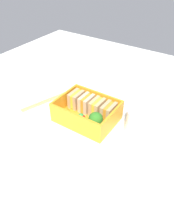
{
  "coord_description": "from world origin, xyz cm",
  "views": [
    {
      "loc": [
        27.65,
        -41.32,
        41.66
      ],
      "look_at": [
        0.0,
        0.0,
        2.7
      ],
      "focal_mm": 35.0,
      "sensor_mm": 36.0,
      "label": 1
    }
  ],
  "objects_px": {
    "sandwich_center": "(97,107)",
    "chopstick_pair": "(48,100)",
    "sandwich_center_left": "(86,103)",
    "carrot_stick_far_left": "(69,113)",
    "sandwich_left": "(76,99)",
    "drinking_glass": "(138,122)",
    "broccoli_floret": "(96,119)",
    "sandwich_center_right": "(108,112)",
    "strawberry_far_left": "(80,118)"
  },
  "relations": [
    {
      "from": "chopstick_pair",
      "to": "strawberry_far_left",
      "type": "bearing_deg",
      "value": -13.44
    },
    {
      "from": "sandwich_left",
      "to": "sandwich_center_left",
      "type": "xyz_separation_m",
      "value": [
        0.04,
        0.0,
        0.0
      ]
    },
    {
      "from": "sandwich_center_right",
      "to": "chopstick_pair",
      "type": "xyz_separation_m",
      "value": [
        -0.22,
        -0.02,
        -0.03
      ]
    },
    {
      "from": "sandwich_center_left",
      "to": "sandwich_center",
      "type": "xyz_separation_m",
      "value": [
        0.04,
        0.0,
        0.0
      ]
    },
    {
      "from": "sandwich_center",
      "to": "sandwich_center_right",
      "type": "bearing_deg",
      "value": 0.0
    },
    {
      "from": "sandwich_center_right",
      "to": "strawberry_far_left",
      "type": "bearing_deg",
      "value": -136.21
    },
    {
      "from": "sandwich_center",
      "to": "chopstick_pair",
      "type": "distance_m",
      "value": 0.18
    },
    {
      "from": "sandwich_center_right",
      "to": "carrot_stick_far_left",
      "type": "xyz_separation_m",
      "value": [
        -0.1,
        -0.05,
        -0.02
      ]
    },
    {
      "from": "sandwich_left",
      "to": "drinking_glass",
      "type": "xyz_separation_m",
      "value": [
        0.2,
        0.0,
        0.0
      ]
    },
    {
      "from": "sandwich_center_right",
      "to": "chopstick_pair",
      "type": "distance_m",
      "value": 0.22
    },
    {
      "from": "sandwich_center",
      "to": "drinking_glass",
      "type": "bearing_deg",
      "value": 2.05
    },
    {
      "from": "sandwich_left",
      "to": "sandwich_center",
      "type": "bearing_deg",
      "value": 0.0
    },
    {
      "from": "chopstick_pair",
      "to": "sandwich_center_left",
      "type": "bearing_deg",
      "value": 7.13
    },
    {
      "from": "sandwich_center_left",
      "to": "broccoli_floret",
      "type": "distance_m",
      "value": 0.09
    },
    {
      "from": "sandwich_center_left",
      "to": "chopstick_pair",
      "type": "xyz_separation_m",
      "value": [
        -0.14,
        -0.02,
        -0.03
      ]
    },
    {
      "from": "sandwich_center",
      "to": "carrot_stick_far_left",
      "type": "height_order",
      "value": "sandwich_center"
    },
    {
      "from": "sandwich_left",
      "to": "chopstick_pair",
      "type": "bearing_deg",
      "value": -170.35
    },
    {
      "from": "carrot_stick_far_left",
      "to": "drinking_glass",
      "type": "bearing_deg",
      "value": 16.14
    },
    {
      "from": "sandwich_center_left",
      "to": "carrot_stick_far_left",
      "type": "relative_size",
      "value": 1.25
    },
    {
      "from": "sandwich_left",
      "to": "strawberry_far_left",
      "type": "relative_size",
      "value": 1.59
    },
    {
      "from": "carrot_stick_far_left",
      "to": "drinking_glass",
      "type": "relative_size",
      "value": 0.54
    },
    {
      "from": "broccoli_floret",
      "to": "chopstick_pair",
      "type": "height_order",
      "value": "broccoli_floret"
    },
    {
      "from": "sandwich_center_left",
      "to": "strawberry_far_left",
      "type": "xyz_separation_m",
      "value": [
        0.02,
        -0.06,
        -0.01
      ]
    },
    {
      "from": "sandwich_center",
      "to": "broccoli_floret",
      "type": "relative_size",
      "value": 0.97
    },
    {
      "from": "drinking_glass",
      "to": "carrot_stick_far_left",
      "type": "bearing_deg",
      "value": -163.86
    },
    {
      "from": "sandwich_center_left",
      "to": "carrot_stick_far_left",
      "type": "bearing_deg",
      "value": -118.28
    },
    {
      "from": "strawberry_far_left",
      "to": "chopstick_pair",
      "type": "height_order",
      "value": "strawberry_far_left"
    },
    {
      "from": "sandwich_left",
      "to": "sandwich_center",
      "type": "xyz_separation_m",
      "value": [
        0.08,
        0.0,
        0.0
      ]
    },
    {
      "from": "carrot_stick_far_left",
      "to": "sandwich_left",
      "type": "bearing_deg",
      "value": 101.41
    },
    {
      "from": "sandwich_center_left",
      "to": "sandwich_center",
      "type": "bearing_deg",
      "value": 0.0
    },
    {
      "from": "sandwich_center_left",
      "to": "strawberry_far_left",
      "type": "height_order",
      "value": "sandwich_center_left"
    },
    {
      "from": "chopstick_pair",
      "to": "broccoli_floret",
      "type": "bearing_deg",
      "value": -10.23
    },
    {
      "from": "sandwich_left",
      "to": "broccoli_floret",
      "type": "height_order",
      "value": "broccoli_floret"
    },
    {
      "from": "drinking_glass",
      "to": "sandwich_center",
      "type": "bearing_deg",
      "value": -177.95
    },
    {
      "from": "sandwich_left",
      "to": "strawberry_far_left",
      "type": "bearing_deg",
      "value": -45.73
    },
    {
      "from": "sandwich_center",
      "to": "sandwich_center_right",
      "type": "height_order",
      "value": "same"
    },
    {
      "from": "sandwich_center_left",
      "to": "chopstick_pair",
      "type": "relative_size",
      "value": 0.27
    },
    {
      "from": "sandwich_center_right",
      "to": "drinking_glass",
      "type": "distance_m",
      "value": 0.09
    },
    {
      "from": "carrot_stick_far_left",
      "to": "drinking_glass",
      "type": "height_order",
      "value": "drinking_glass"
    },
    {
      "from": "sandwich_center",
      "to": "sandwich_center_right",
      "type": "xyz_separation_m",
      "value": [
        0.04,
        0.0,
        0.0
      ]
    },
    {
      "from": "sandwich_center",
      "to": "carrot_stick_far_left",
      "type": "relative_size",
      "value": 1.25
    },
    {
      "from": "strawberry_far_left",
      "to": "drinking_glass",
      "type": "height_order",
      "value": "drinking_glass"
    },
    {
      "from": "sandwich_left",
      "to": "sandwich_center_right",
      "type": "bearing_deg",
      "value": 0.0
    },
    {
      "from": "sandwich_center_right",
      "to": "drinking_glass",
      "type": "xyz_separation_m",
      "value": [
        0.09,
        0.0,
        0.0
      ]
    },
    {
      "from": "sandwich_center",
      "to": "carrot_stick_far_left",
      "type": "bearing_deg",
      "value": -141.95
    },
    {
      "from": "sandwich_center",
      "to": "drinking_glass",
      "type": "xyz_separation_m",
      "value": [
        0.13,
        0.0,
        0.0
      ]
    },
    {
      "from": "sandwich_center_left",
      "to": "sandwich_center_right",
      "type": "xyz_separation_m",
      "value": [
        0.08,
        0.0,
        0.0
      ]
    },
    {
      "from": "drinking_glass",
      "to": "broccoli_floret",
      "type": "bearing_deg",
      "value": -148.15
    },
    {
      "from": "sandwich_left",
      "to": "sandwich_center_left",
      "type": "height_order",
      "value": "same"
    },
    {
      "from": "sandwich_left",
      "to": "chopstick_pair",
      "type": "relative_size",
      "value": 0.27
    }
  ]
}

